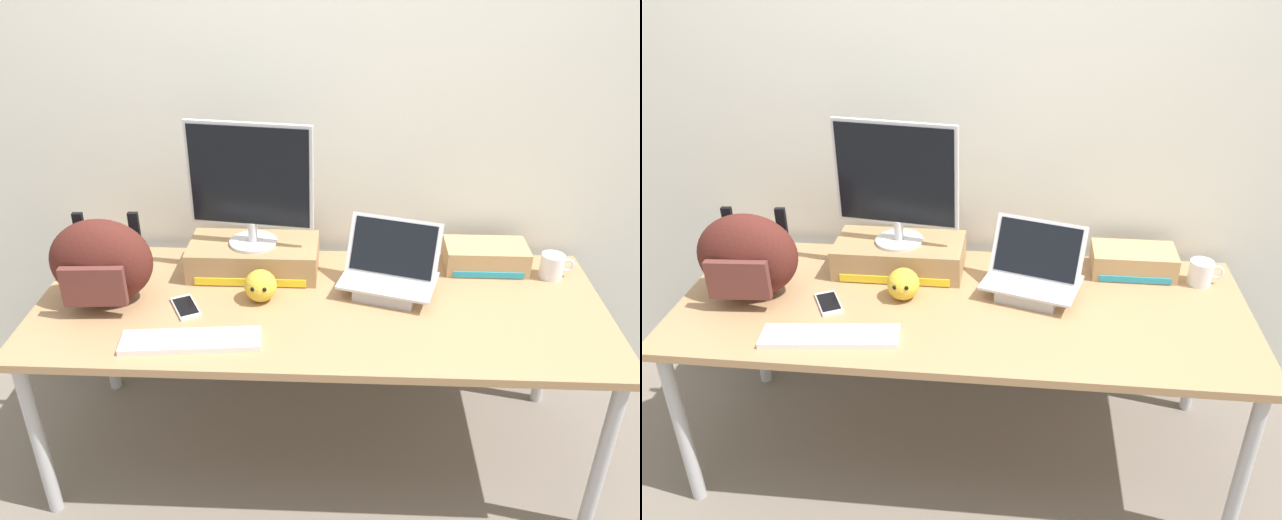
# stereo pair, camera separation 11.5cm
# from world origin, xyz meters

# --- Properties ---
(ground_plane) EXTENTS (20.00, 20.00, 0.00)m
(ground_plane) POSITION_xyz_m (0.00, 0.00, 0.00)
(ground_plane) COLOR #70665B
(back_wall) EXTENTS (7.00, 0.10, 2.60)m
(back_wall) POSITION_xyz_m (0.00, 0.51, 1.30)
(back_wall) COLOR silver
(back_wall) RESTS_ON ground
(desk) EXTENTS (2.06, 0.82, 0.71)m
(desk) POSITION_xyz_m (0.00, 0.00, 0.65)
(desk) COLOR #A87F56
(desk) RESTS_ON ground
(toner_box_yellow) EXTENTS (0.50, 0.26, 0.12)m
(toner_box_yellow) POSITION_xyz_m (-0.27, 0.23, 0.77)
(toner_box_yellow) COLOR #9E7A51
(toner_box_yellow) RESTS_ON desk
(desktop_monitor) EXTENTS (0.47, 0.18, 0.48)m
(desktop_monitor) POSITION_xyz_m (-0.27, 0.23, 1.08)
(desktop_monitor) COLOR silver
(desktop_monitor) RESTS_ON toner_box_yellow
(open_laptop) EXTENTS (0.39, 0.32, 0.26)m
(open_laptop) POSITION_xyz_m (0.25, 0.10, 0.77)
(open_laptop) COLOR #ADADB2
(open_laptop) RESTS_ON desk
(external_keyboard) EXTENTS (0.47, 0.17, 0.02)m
(external_keyboard) POSITION_xyz_m (-0.42, -0.26, 0.72)
(external_keyboard) COLOR white
(external_keyboard) RESTS_ON desk
(messenger_backpack) EXTENTS (0.38, 0.27, 0.32)m
(messenger_backpack) POSITION_xyz_m (-0.78, -0.01, 0.87)
(messenger_backpack) COLOR #4C1E19
(messenger_backpack) RESTS_ON desk
(coffee_mug) EXTENTS (0.13, 0.09, 0.10)m
(coffee_mug) POSITION_xyz_m (0.89, 0.23, 0.76)
(coffee_mug) COLOR silver
(coffee_mug) RESTS_ON desk
(cell_phone) EXTENTS (0.14, 0.17, 0.01)m
(cell_phone) POSITION_xyz_m (-0.48, -0.06, 0.72)
(cell_phone) COLOR silver
(cell_phone) RESTS_ON desk
(plush_toy) EXTENTS (0.12, 0.12, 0.12)m
(plush_toy) POSITION_xyz_m (-0.22, 0.02, 0.77)
(plush_toy) COLOR gold
(plush_toy) RESTS_ON desk
(toner_box_cyan) EXTENTS (0.32, 0.18, 0.10)m
(toner_box_cyan) POSITION_xyz_m (0.64, 0.30, 0.76)
(toner_box_cyan) COLOR tan
(toner_box_cyan) RESTS_ON desk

